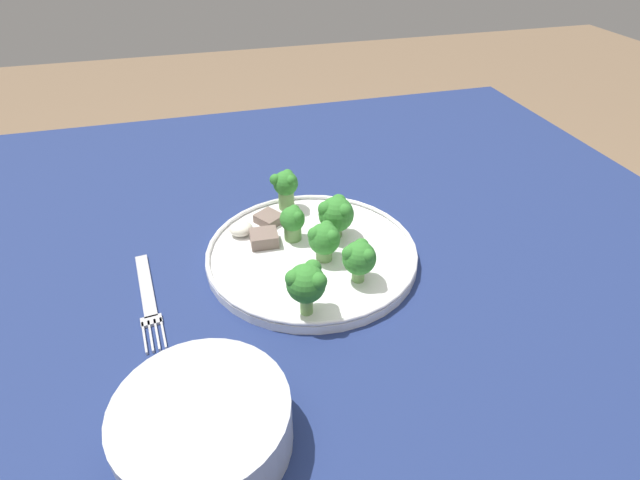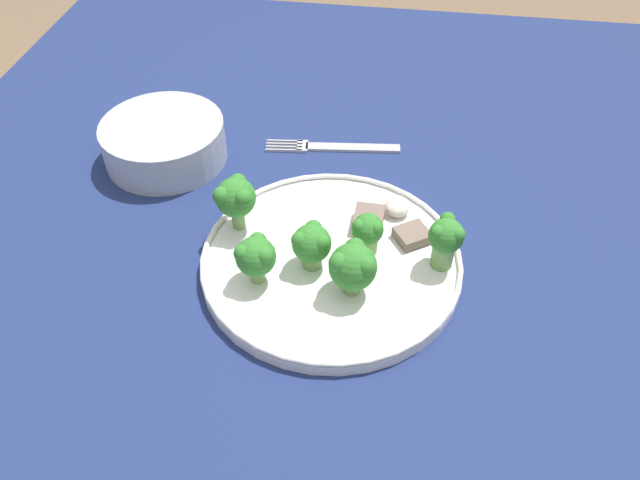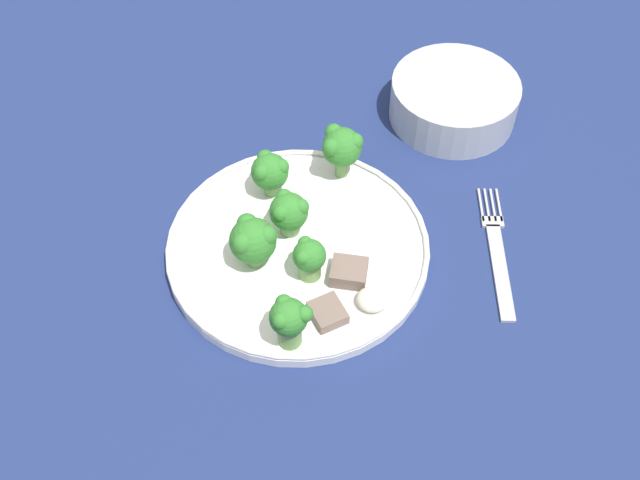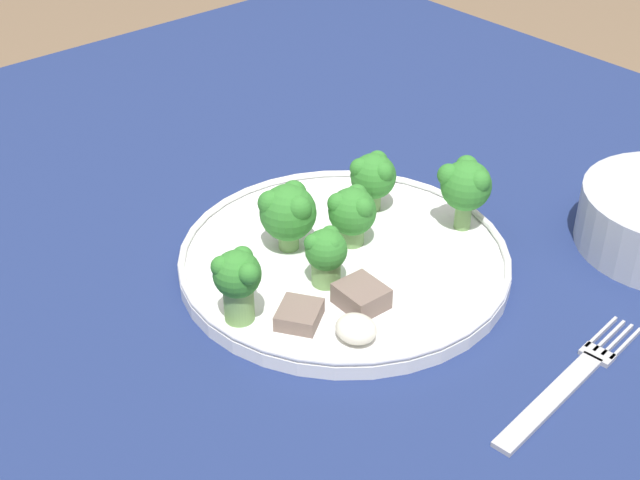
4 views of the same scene
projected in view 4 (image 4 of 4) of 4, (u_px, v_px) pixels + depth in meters
table at (360, 366)px, 0.80m from camera, size 1.25×1.11×0.78m
dinner_plate at (344, 260)px, 0.75m from camera, size 0.28×0.28×0.02m
fork at (571, 381)px, 0.64m from camera, size 0.04×0.17×0.00m
broccoli_floret_near_rim_left at (288, 211)px, 0.74m from camera, size 0.05×0.05×0.06m
broccoli_floret_center_left at (352, 211)px, 0.75m from camera, size 0.04×0.04×0.05m
broccoli_floret_back_left at (466, 185)px, 0.76m from camera, size 0.05×0.04×0.06m
broccoli_floret_front_left at (373, 175)px, 0.80m from camera, size 0.04×0.04×0.05m
broccoli_floret_center_back at (326, 252)px, 0.70m from camera, size 0.03×0.03×0.05m
broccoli_floret_mid_cluster at (237, 278)px, 0.66m from camera, size 0.04×0.04×0.06m
meat_slice_front_slice at (299, 315)px, 0.68m from camera, size 0.04×0.05×0.01m
meat_slice_middle_slice at (361, 296)px, 0.69m from camera, size 0.04×0.03×0.02m
sauce_dollop at (356, 329)px, 0.66m from camera, size 0.03×0.03×0.02m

